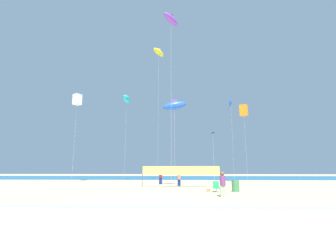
{
  "coord_description": "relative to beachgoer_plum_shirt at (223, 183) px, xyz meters",
  "views": [
    {
      "loc": [
        2.17,
        -16.01,
        2.02
      ],
      "look_at": [
        1.1,
        11.5,
        6.89
      ],
      "focal_mm": 25.24,
      "sensor_mm": 36.0,
      "label": 1
    }
  ],
  "objects": [
    {
      "name": "boardwalk_ledge",
      "position": [
        -5.36,
        -10.53,
        -0.45
      ],
      "size": [
        28.0,
        0.44,
        0.97
      ],
      "primitive_type": "cube",
      "color": "#A8A8AD",
      "rests_on": "ground"
    },
    {
      "name": "kite_yellow_inflatable",
      "position": [
        -5.97,
        16.8,
        18.76
      ],
      "size": [
        2.06,
        2.33,
        20.33
      ],
      "color": "silver",
      "rests_on": "ground"
    },
    {
      "name": "folding_beach_chair",
      "position": [
        0.09,
        3.46,
        -0.47
      ],
      "size": [
        0.52,
        0.65,
        0.89
      ],
      "rotation": [
        0.0,
        0.0,
        -0.34
      ],
      "color": "#1E8C4C",
      "rests_on": "ground"
    },
    {
      "name": "kite_black_diamond",
      "position": [
        0.96,
        10.26,
        5.0
      ],
      "size": [
        0.56,
        0.56,
        6.2
      ],
      "color": "silver",
      "rests_on": "ground"
    },
    {
      "name": "ocean_band",
      "position": [
        -5.36,
        32.98,
        -0.93
      ],
      "size": [
        120.0,
        20.0,
        0.01
      ],
      "primitive_type": "cube",
      "color": "#1E6B99",
      "rests_on": "ground"
    },
    {
      "name": "kite_blue_delta",
      "position": [
        4.9,
        17.41,
        10.79
      ],
      "size": [
        0.75,
        1.6,
        12.51
      ],
      "color": "silver",
      "rests_on": "ground"
    },
    {
      "name": "kite_orange_box",
      "position": [
        6.21,
        15.47,
        9.03
      ],
      "size": [
        1.3,
        1.3,
        10.73
      ],
      "color": "silver",
      "rests_on": "ground"
    },
    {
      "name": "kite_cyan_inflatable",
      "position": [
        -11.2,
        18.76,
        11.82
      ],
      "size": [
        1.14,
        2.8,
        13.48
      ],
      "color": "silver",
      "rests_on": "ground"
    },
    {
      "name": "beachgoer_plum_shirt",
      "position": [
        0.0,
        0.0,
        0.0
      ],
      "size": [
        0.4,
        0.4,
        1.76
      ],
      "rotation": [
        0.0,
        0.0,
        1.88
      ],
      "color": "#99B28C",
      "rests_on": "ground"
    },
    {
      "name": "beach_handbag",
      "position": [
        -0.55,
        3.65,
        -0.81
      ],
      "size": [
        0.33,
        0.16,
        0.26
      ],
      "primitive_type": "cube",
      "color": "#EA7260",
      "rests_on": "ground"
    },
    {
      "name": "kite_violet_inflatable",
      "position": [
        -3.79,
        6.37,
        17.24
      ],
      "size": [
        2.0,
        2.18,
        18.78
      ],
      "color": "silver",
      "rests_on": "ground"
    },
    {
      "name": "kite_blue_inflatable",
      "position": [
        -3.47,
        8.63,
        7.99
      ],
      "size": [
        2.91,
        1.22,
        9.67
      ],
      "color": "silver",
      "rests_on": "ground"
    },
    {
      "name": "ground_plane",
      "position": [
        -5.36,
        -1.22,
        -0.94
      ],
      "size": [
        120.0,
        120.0,
        0.0
      ],
      "primitive_type": "plane",
      "color": "#D1BC89"
    },
    {
      "name": "beachgoer_coral_shirt",
      "position": [
        -3.0,
        10.02,
        -0.11
      ],
      "size": [
        0.36,
        0.36,
        1.56
      ],
      "rotation": [
        0.0,
        0.0,
        0.37
      ],
      "color": "navy",
      "rests_on": "ground"
    },
    {
      "name": "volleyball_net",
      "position": [
        -2.89,
        8.26,
        0.7
      ],
      "size": [
        8.29,
        1.0,
        2.4
      ],
      "color": "#4C4C51",
      "rests_on": "ground"
    },
    {
      "name": "beachgoer_maroon_shirt",
      "position": [
        -5.28,
        12.61,
        -0.03
      ],
      "size": [
        0.39,
        0.39,
        1.7
      ],
      "rotation": [
        0.0,
        0.0,
        1.13
      ],
      "color": "navy",
      "rests_on": "ground"
    },
    {
      "name": "kite_white_box",
      "position": [
        -17.4,
        14.71,
        10.66
      ],
      "size": [
        1.28,
        1.28,
        12.35
      ],
      "color": "silver",
      "rests_on": "ground"
    },
    {
      "name": "trash_barrel",
      "position": [
        1.79,
        3.8,
        -0.46
      ],
      "size": [
        0.63,
        0.63,
        0.95
      ],
      "primitive_type": "cylinder",
      "color": "#3F7F4C",
      "rests_on": "ground"
    }
  ]
}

